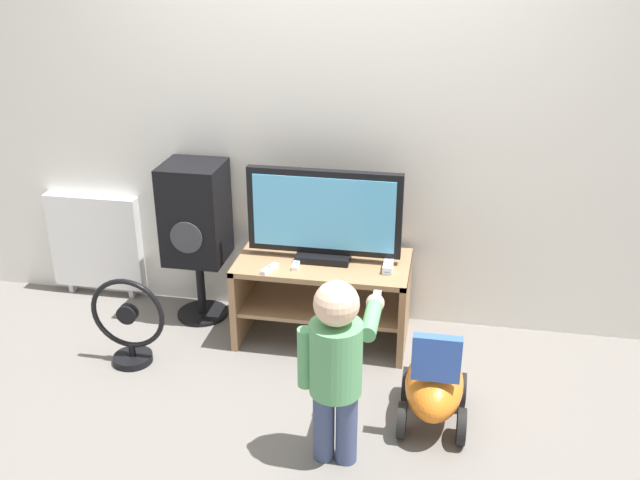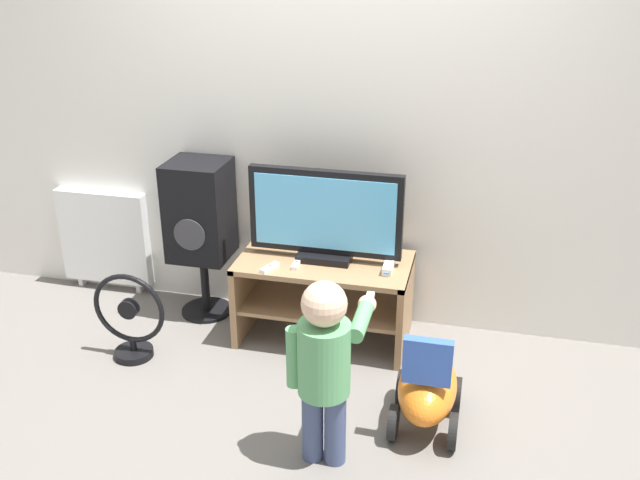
{
  "view_description": "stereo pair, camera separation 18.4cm",
  "coord_description": "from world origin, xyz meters",
  "px_view_note": "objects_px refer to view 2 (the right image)",
  "views": [
    {
      "loc": [
        0.64,
        -3.26,
        2.2
      ],
      "look_at": [
        0.0,
        0.15,
        0.66
      ],
      "focal_mm": 40.0,
      "sensor_mm": 36.0,
      "label": 1
    },
    {
      "loc": [
        0.82,
        -3.23,
        2.2
      ],
      "look_at": [
        0.0,
        0.15,
        0.66
      ],
      "focal_mm": 40.0,
      "sensor_mm": 36.0,
      "label": 2
    }
  ],
  "objects_px": {
    "remote_secondary": "(297,264)",
    "speaker_tower": "(200,214)",
    "television": "(325,217)",
    "child": "(325,359)",
    "radiator": "(105,237)",
    "ride_on_toy": "(427,388)",
    "remote_primary": "(270,268)",
    "floor_fan": "(130,320)",
    "game_console": "(388,267)"
  },
  "relations": [
    {
      "from": "television",
      "to": "game_console",
      "type": "height_order",
      "value": "television"
    },
    {
      "from": "speaker_tower",
      "to": "radiator",
      "type": "xyz_separation_m",
      "value": [
        -0.73,
        0.14,
        -0.29
      ]
    },
    {
      "from": "game_console",
      "to": "speaker_tower",
      "type": "relative_size",
      "value": 0.16
    },
    {
      "from": "game_console",
      "to": "radiator",
      "type": "relative_size",
      "value": 0.23
    },
    {
      "from": "child",
      "to": "speaker_tower",
      "type": "distance_m",
      "value": 1.51
    },
    {
      "from": "television",
      "to": "speaker_tower",
      "type": "distance_m",
      "value": 0.79
    },
    {
      "from": "speaker_tower",
      "to": "remote_primary",
      "type": "bearing_deg",
      "value": -29.92
    },
    {
      "from": "game_console",
      "to": "speaker_tower",
      "type": "xyz_separation_m",
      "value": [
        -1.14,
        0.16,
        0.14
      ]
    },
    {
      "from": "television",
      "to": "remote_primary",
      "type": "relative_size",
      "value": 6.37
    },
    {
      "from": "speaker_tower",
      "to": "floor_fan",
      "type": "bearing_deg",
      "value": -110.12
    },
    {
      "from": "remote_secondary",
      "to": "floor_fan",
      "type": "distance_m",
      "value": 0.96
    },
    {
      "from": "remote_primary",
      "to": "ride_on_toy",
      "type": "relative_size",
      "value": 0.24
    },
    {
      "from": "game_console",
      "to": "child",
      "type": "xyz_separation_m",
      "value": [
        -0.13,
        -0.95,
        0.01
      ]
    },
    {
      "from": "remote_primary",
      "to": "floor_fan",
      "type": "relative_size",
      "value": 0.26
    },
    {
      "from": "game_console",
      "to": "floor_fan",
      "type": "relative_size",
      "value": 0.31
    },
    {
      "from": "game_console",
      "to": "ride_on_toy",
      "type": "distance_m",
      "value": 0.74
    },
    {
      "from": "speaker_tower",
      "to": "radiator",
      "type": "height_order",
      "value": "speaker_tower"
    },
    {
      "from": "remote_primary",
      "to": "floor_fan",
      "type": "xyz_separation_m",
      "value": [
        -0.72,
        -0.27,
        -0.28
      ]
    },
    {
      "from": "game_console",
      "to": "remote_secondary",
      "type": "height_order",
      "value": "game_console"
    },
    {
      "from": "child",
      "to": "ride_on_toy",
      "type": "relative_size",
      "value": 1.61
    },
    {
      "from": "television",
      "to": "radiator",
      "type": "bearing_deg",
      "value": 171.05
    },
    {
      "from": "remote_secondary",
      "to": "television",
      "type": "bearing_deg",
      "value": 42.83
    },
    {
      "from": "child",
      "to": "radiator",
      "type": "distance_m",
      "value": 2.16
    },
    {
      "from": "ride_on_toy",
      "to": "radiator",
      "type": "distance_m",
      "value": 2.36
    },
    {
      "from": "remote_secondary",
      "to": "child",
      "type": "bearing_deg",
      "value": -67.52
    },
    {
      "from": "ride_on_toy",
      "to": "radiator",
      "type": "relative_size",
      "value": 0.82
    },
    {
      "from": "remote_secondary",
      "to": "speaker_tower",
      "type": "bearing_deg",
      "value": 161.44
    },
    {
      "from": "remote_primary",
      "to": "ride_on_toy",
      "type": "xyz_separation_m",
      "value": [
        0.92,
        -0.48,
        -0.3
      ]
    },
    {
      "from": "floor_fan",
      "to": "ride_on_toy",
      "type": "distance_m",
      "value": 1.65
    },
    {
      "from": "radiator",
      "to": "child",
      "type": "bearing_deg",
      "value": -35.76
    },
    {
      "from": "remote_primary",
      "to": "radiator",
      "type": "distance_m",
      "value": 1.33
    },
    {
      "from": "game_console",
      "to": "remote_primary",
      "type": "distance_m",
      "value": 0.64
    },
    {
      "from": "remote_secondary",
      "to": "radiator",
      "type": "xyz_separation_m",
      "value": [
        -1.38,
        0.36,
        -0.14
      ]
    },
    {
      "from": "remote_primary",
      "to": "radiator",
      "type": "height_order",
      "value": "radiator"
    },
    {
      "from": "remote_primary",
      "to": "remote_secondary",
      "type": "bearing_deg",
      "value": 31.89
    },
    {
      "from": "game_console",
      "to": "floor_fan",
      "type": "xyz_separation_m",
      "value": [
        -1.35,
        -0.4,
        -0.29
      ]
    },
    {
      "from": "remote_secondary",
      "to": "speaker_tower",
      "type": "height_order",
      "value": "speaker_tower"
    },
    {
      "from": "remote_secondary",
      "to": "radiator",
      "type": "relative_size",
      "value": 0.2
    },
    {
      "from": "radiator",
      "to": "floor_fan",
      "type": "bearing_deg",
      "value": -53.25
    },
    {
      "from": "radiator",
      "to": "ride_on_toy",
      "type": "bearing_deg",
      "value": -23.02
    },
    {
      "from": "remote_primary",
      "to": "ride_on_toy",
      "type": "height_order",
      "value": "ride_on_toy"
    },
    {
      "from": "television",
      "to": "ride_on_toy",
      "type": "xyz_separation_m",
      "value": [
        0.65,
        -0.68,
        -0.54
      ]
    },
    {
      "from": "game_console",
      "to": "radiator",
      "type": "xyz_separation_m",
      "value": [
        -1.87,
        0.3,
        -0.15
      ]
    },
    {
      "from": "remote_primary",
      "to": "floor_fan",
      "type": "bearing_deg",
      "value": -159.67
    },
    {
      "from": "remote_primary",
      "to": "speaker_tower",
      "type": "distance_m",
      "value": 0.61
    },
    {
      "from": "child",
      "to": "speaker_tower",
      "type": "bearing_deg",
      "value": 132.3
    },
    {
      "from": "remote_primary",
      "to": "floor_fan",
      "type": "height_order",
      "value": "remote_primary"
    },
    {
      "from": "game_console",
      "to": "floor_fan",
      "type": "bearing_deg",
      "value": -163.35
    },
    {
      "from": "ride_on_toy",
      "to": "remote_secondary",
      "type": "bearing_deg",
      "value": 144.62
    },
    {
      "from": "remote_secondary",
      "to": "remote_primary",
      "type": "bearing_deg",
      "value": -148.11
    }
  ]
}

